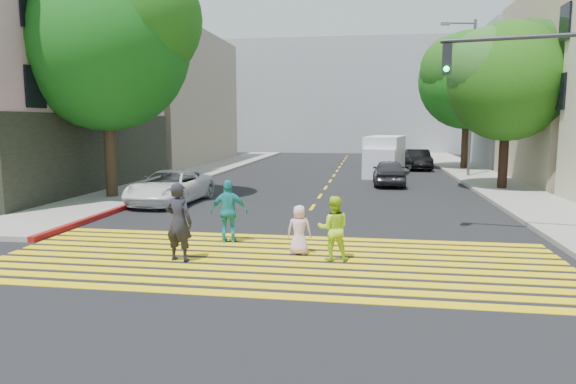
% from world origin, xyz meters
% --- Properties ---
extents(ground, '(120.00, 120.00, 0.00)m').
position_xyz_m(ground, '(0.00, 0.00, 0.00)').
color(ground, black).
extents(sidewalk_left, '(3.00, 40.00, 0.15)m').
position_xyz_m(sidewalk_left, '(-8.50, 22.00, 0.07)').
color(sidewalk_left, gray).
rests_on(sidewalk_left, ground).
extents(sidewalk_right, '(3.00, 60.00, 0.15)m').
position_xyz_m(sidewalk_right, '(8.50, 15.00, 0.07)').
color(sidewalk_right, gray).
rests_on(sidewalk_right, ground).
extents(curb_red, '(0.20, 8.00, 0.16)m').
position_xyz_m(curb_red, '(-6.90, 6.00, 0.08)').
color(curb_red, maroon).
rests_on(curb_red, ground).
extents(crosswalk, '(13.40, 5.30, 0.01)m').
position_xyz_m(crosswalk, '(0.00, 1.28, 0.01)').
color(crosswalk, yellow).
rests_on(crosswalk, ground).
extents(lane_line, '(0.12, 34.40, 0.01)m').
position_xyz_m(lane_line, '(0.00, 22.50, 0.01)').
color(lane_line, yellow).
rests_on(lane_line, ground).
extents(building_left_tan, '(12.00, 16.00, 10.00)m').
position_xyz_m(building_left_tan, '(-16.00, 28.00, 5.00)').
color(building_left_tan, tan).
rests_on(building_left_tan, ground).
extents(building_right_grey, '(10.00, 10.00, 10.00)m').
position_xyz_m(building_right_grey, '(15.00, 30.00, 5.00)').
color(building_right_grey, gray).
rests_on(building_right_grey, ground).
extents(backdrop_block, '(30.00, 8.00, 12.00)m').
position_xyz_m(backdrop_block, '(0.00, 48.00, 6.00)').
color(backdrop_block, gray).
rests_on(backdrop_block, ground).
extents(tree_left, '(8.34, 7.88, 9.90)m').
position_xyz_m(tree_left, '(-8.49, 9.72, 6.68)').
color(tree_left, '#3F2E19').
rests_on(tree_left, ground).
extents(tree_right_near, '(6.52, 6.27, 7.97)m').
position_xyz_m(tree_right_near, '(8.43, 15.16, 5.39)').
color(tree_right_near, black).
rests_on(tree_right_near, ground).
extents(tree_right_far, '(8.62, 8.62, 9.42)m').
position_xyz_m(tree_right_far, '(8.58, 26.11, 6.36)').
color(tree_right_far, '#312313').
rests_on(tree_right_far, ground).
extents(pedestrian_man, '(0.76, 0.58, 1.86)m').
position_xyz_m(pedestrian_man, '(-2.24, 0.88, 0.93)').
color(pedestrian_man, black).
rests_on(pedestrian_man, ground).
extents(pedestrian_woman, '(0.81, 0.66, 1.54)m').
position_xyz_m(pedestrian_woman, '(1.31, 1.51, 0.77)').
color(pedestrian_woman, '#B5EC22').
rests_on(pedestrian_woman, ground).
extents(pedestrian_child, '(0.60, 0.39, 1.23)m').
position_xyz_m(pedestrian_child, '(0.45, 1.93, 0.62)').
color(pedestrian_child, '#EFB5DC').
rests_on(pedestrian_child, ground).
extents(pedestrian_extra, '(1.05, 0.54, 1.70)m').
position_xyz_m(pedestrian_extra, '(-1.59, 2.87, 0.85)').
color(pedestrian_extra, teal).
rests_on(pedestrian_extra, ground).
extents(white_sedan, '(2.51, 4.90, 1.32)m').
position_xyz_m(white_sedan, '(-5.76, 9.11, 0.66)').
color(white_sedan, white).
rests_on(white_sedan, ground).
extents(dark_car_near, '(1.64, 3.99, 1.35)m').
position_xyz_m(dark_car_near, '(3.14, 16.48, 0.68)').
color(dark_car_near, '#27262B').
rests_on(dark_car_near, ground).
extents(silver_car, '(2.49, 5.13, 1.44)m').
position_xyz_m(silver_car, '(3.51, 31.78, 0.72)').
color(silver_car, gray).
rests_on(silver_car, ground).
extents(dark_car_parked, '(1.69, 4.25, 1.38)m').
position_xyz_m(dark_car_parked, '(5.44, 25.93, 0.69)').
color(dark_car_parked, black).
rests_on(dark_car_parked, ground).
extents(white_van, '(2.71, 5.33, 2.40)m').
position_xyz_m(white_van, '(3.01, 21.22, 1.14)').
color(white_van, white).
rests_on(white_van, ground).
extents(traffic_signal, '(3.94, 0.93, 5.84)m').
position_xyz_m(traffic_signal, '(6.75, 4.25, 3.78)').
color(traffic_signal, black).
rests_on(traffic_signal, ground).
extents(street_lamp, '(2.02, 0.56, 8.96)m').
position_xyz_m(street_lamp, '(7.66, 20.75, 5.15)').
color(street_lamp, '#5E5E5E').
rests_on(street_lamp, ground).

